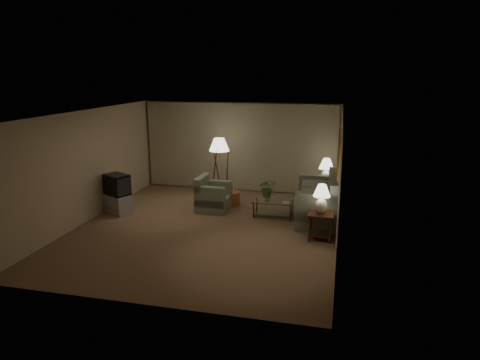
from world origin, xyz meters
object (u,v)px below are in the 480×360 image
at_px(sofa, 317,201).
at_px(side_table_near, 320,221).
at_px(coffee_table, 273,206).
at_px(table_lamp_far, 326,169).
at_px(side_table_far, 325,191).
at_px(crt_tv, 117,185).
at_px(tv_cabinet, 118,204).
at_px(vase, 267,197).
at_px(ottoman, 230,198).
at_px(floor_lamp, 219,167).
at_px(table_lamp_near, 322,196).
at_px(armchair, 214,197).

bearing_deg(sofa, side_table_near, 4.04).
distance_m(sofa, side_table_near, 1.36).
bearing_deg(coffee_table, table_lamp_far, 47.48).
height_order(side_table_far, crt_tv, crt_tv).
distance_m(sofa, coffee_table, 1.11).
height_order(tv_cabinet, vase, vase).
bearing_deg(vase, side_table_near, -42.01).
bearing_deg(table_lamp_far, ottoman, -165.89).
relative_size(side_table_near, coffee_table, 0.56).
bearing_deg(tv_cabinet, vase, 37.04).
bearing_deg(crt_tv, floor_lamp, 67.63).
height_order(sofa, table_lamp_near, table_lamp_near).
bearing_deg(sofa, table_lamp_far, 170.86).
xyz_separation_m(table_lamp_near, tv_cabinet, (-5.20, 0.60, -0.73)).
bearing_deg(ottoman, coffee_table, -28.23).
height_order(table_lamp_near, table_lamp_far, table_lamp_far).
bearing_deg(table_lamp_far, crt_tv, -159.00).
xyz_separation_m(armchair, vase, (1.46, -0.16, 0.14)).
bearing_deg(side_table_far, vase, -135.79).
relative_size(sofa, armchair, 2.35).
bearing_deg(ottoman, sofa, -14.17).
xyz_separation_m(side_table_near, coffee_table, (-1.24, 1.25, -0.13)).
relative_size(sofa, coffee_table, 1.96).
relative_size(armchair, tv_cabinet, 1.06).
xyz_separation_m(side_table_far, table_lamp_far, (0.00, 0.00, 0.62)).
bearing_deg(tv_cabinet, side_table_near, 20.79).
xyz_separation_m(tv_cabinet, ottoman, (2.64, 1.35, -0.06)).
xyz_separation_m(table_lamp_far, ottoman, (-2.56, -0.64, -0.83)).
xyz_separation_m(armchair, ottoman, (0.30, 0.55, -0.17)).
xyz_separation_m(sofa, tv_cabinet, (-5.05, -0.75, -0.20)).
height_order(armchair, vase, armchair).
bearing_deg(vase, coffee_table, 0.00).
relative_size(sofa, table_lamp_near, 3.25).
relative_size(armchair, ottoman, 1.59).
relative_size(side_table_near, crt_tv, 0.79).
bearing_deg(sofa, crt_tv, -83.89).
bearing_deg(tv_cabinet, sofa, 35.82).
bearing_deg(side_table_far, side_table_near, -90.00).
distance_m(side_table_far, table_lamp_far, 0.62).
xyz_separation_m(side_table_near, side_table_far, (0.00, 2.60, -0.02)).
relative_size(sofa, side_table_far, 3.48).
distance_m(crt_tv, ottoman, 3.03).
bearing_deg(armchair, coffee_table, -94.49).
relative_size(tv_cabinet, vase, 4.88).
height_order(side_table_near, table_lamp_far, table_lamp_far).
distance_m(side_table_far, floor_lamp, 3.04).
relative_size(table_lamp_near, ottoman, 1.15).
xyz_separation_m(sofa, side_table_near, (0.15, -1.35, -0.04)).
bearing_deg(side_table_near, table_lamp_near, 90.00).
height_order(table_lamp_far, floor_lamp, floor_lamp).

